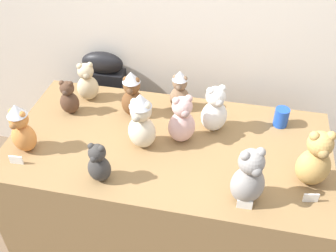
% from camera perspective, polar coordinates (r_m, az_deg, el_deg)
% --- Properties ---
extents(wall_back, '(7.00, 0.08, 2.60)m').
position_cam_1_polar(wall_back, '(2.49, 3.53, 17.07)').
color(wall_back, silver).
rests_on(wall_back, ground_plane).
extents(display_table, '(1.73, 0.90, 0.80)m').
position_cam_1_polar(display_table, '(2.45, 0.00, -9.42)').
color(display_table, olive).
rests_on(display_table, ground_plane).
extents(instrument_case, '(0.28, 0.13, 0.97)m').
position_cam_1_polar(instrument_case, '(2.92, -8.50, 2.05)').
color(instrument_case, black).
rests_on(instrument_case, ground_plane).
extents(teddy_bear_honey, '(0.19, 0.17, 0.31)m').
position_cam_1_polar(teddy_bear_honey, '(1.98, 20.19, -4.55)').
color(teddy_bear_honey, tan).
rests_on(teddy_bear_honey, display_table).
extents(teddy_bear_chestnut, '(0.14, 0.12, 0.29)m').
position_cam_1_polar(teddy_bear_chestnut, '(2.29, -5.11, 4.49)').
color(teddy_bear_chestnut, brown).
rests_on(teddy_bear_chestnut, display_table).
extents(teddy_bear_blush, '(0.19, 0.18, 0.29)m').
position_cam_1_polar(teddy_bear_blush, '(2.10, 1.98, 0.79)').
color(teddy_bear_blush, beige).
rests_on(teddy_bear_blush, display_table).
extents(teddy_bear_cocoa, '(0.12, 0.10, 0.22)m').
position_cam_1_polar(teddy_bear_cocoa, '(2.39, -13.92, 3.86)').
color(teddy_bear_cocoa, '#4C3323').
rests_on(teddy_bear_cocoa, display_table).
extents(teddy_bear_charcoal, '(0.12, 0.11, 0.22)m').
position_cam_1_polar(teddy_bear_charcoal, '(1.93, -9.84, -5.30)').
color(teddy_bear_charcoal, '#383533').
rests_on(teddy_bear_charcoal, display_table).
extents(teddy_bear_mocha, '(0.12, 0.11, 0.26)m').
position_cam_1_polar(teddy_bear_mocha, '(2.34, 1.68, 5.05)').
color(teddy_bear_mocha, '#7F6047').
rests_on(teddy_bear_mocha, display_table).
extents(teddy_bear_sand, '(0.16, 0.16, 0.25)m').
position_cam_1_polar(teddy_bear_sand, '(2.47, -11.41, 6.07)').
color(teddy_bear_sand, '#CCB78E').
rests_on(teddy_bear_sand, display_table).
extents(teddy_bear_ginger, '(0.15, 0.14, 0.29)m').
position_cam_1_polar(teddy_bear_ginger, '(2.17, -20.13, -0.33)').
color(teddy_bear_ginger, '#D17F3D').
rests_on(teddy_bear_ginger, display_table).
extents(teddy_bear_snow, '(0.19, 0.18, 0.29)m').
position_cam_1_polar(teddy_bear_snow, '(2.19, 6.64, 2.28)').
color(teddy_bear_snow, white).
rests_on(teddy_bear_snow, display_table).
extents(teddy_bear_ash, '(0.20, 0.19, 0.31)m').
position_cam_1_polar(teddy_bear_ash, '(1.82, 11.41, -7.21)').
color(teddy_bear_ash, gray).
rests_on(teddy_bear_ash, display_table).
extents(teddy_bear_cream, '(0.18, 0.16, 0.33)m').
position_cam_1_polar(teddy_bear_cream, '(2.05, -3.82, 0.63)').
color(teddy_bear_cream, beige).
rests_on(teddy_bear_cream, display_table).
extents(party_cup_blue, '(0.08, 0.08, 0.11)m').
position_cam_1_polar(party_cup_blue, '(2.34, 15.81, 1.22)').
color(party_cup_blue, blue).
rests_on(party_cup_blue, display_table).
extents(name_card_front_left, '(0.07, 0.01, 0.05)m').
position_cam_1_polar(name_card_front_left, '(2.17, -20.78, -4.53)').
color(name_card_front_left, white).
rests_on(name_card_front_left, display_table).
extents(name_card_front_middle, '(0.07, 0.02, 0.05)m').
position_cam_1_polar(name_card_front_middle, '(1.98, 19.65, -9.60)').
color(name_card_front_middle, white).
rests_on(name_card_front_middle, display_table).
extents(name_card_front_right, '(0.07, 0.01, 0.05)m').
position_cam_1_polar(name_card_front_right, '(1.87, 10.83, -10.91)').
color(name_card_front_right, white).
rests_on(name_card_front_right, display_table).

